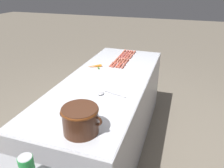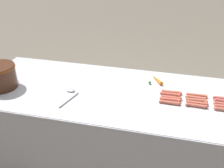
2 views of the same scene
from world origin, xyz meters
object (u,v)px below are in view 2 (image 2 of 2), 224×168
Objects in this scene: hot_dog_18 at (197,95)px; bean_pot at (0,75)px; hot_dog_11 at (171,97)px; serving_spoon at (70,93)px; hot_dog_6 at (197,103)px; hot_dog_7 at (170,100)px; hot_dog_14 at (196,98)px; carrot at (156,79)px; hot_dog_19 at (172,92)px; hot_dog_17 at (224,99)px; hot_dog_15 at (170,94)px; hot_dog_3 at (170,103)px; hot_dog_2 at (196,106)px; hot_dog_10 at (197,100)px.

bean_pot reaches higher than hot_dog_18.
hot_dog_11 is 0.74m from serving_spoon.
bean_pot is (-0.10, 1.47, 0.09)m from hot_dog_6.
hot_dog_11 is (0.03, -0.01, 0.00)m from hot_dog_7.
hot_dog_6 reaches higher than serving_spoon.
carrot is at bearing 55.90° from hot_dog_14.
hot_dog_11 is 0.50× the size of bean_pot.
hot_dog_14 and hot_dog_19 have the same top height.
hot_dog_7 is at bearing 105.55° from hot_dog_17.
hot_dog_14 is 1.00× the size of hot_dog_15.
hot_dog_3 is 0.57× the size of serving_spoon.
hot_dog_11 and hot_dog_17 have the same top height.
serving_spoon is at bearing 101.89° from hot_dog_15.
hot_dog_14 is 1.47m from bean_pot.
hot_dog_3 is 1.00× the size of hot_dog_6.
bean_pot reaches higher than hot_dog_11.
hot_dog_7 is at bearing 176.73° from hot_dog_19.
hot_dog_17 is at bearing -90.06° from hot_dog_18.
hot_dog_15 is 0.19m from hot_dog_18.
hot_dog_6 is 1.47m from bean_pot.
hot_dog_2 is at bearing 177.37° from hot_dog_18.
hot_dog_3 is at bearing 112.32° from hot_dog_10.
hot_dog_15 is at bearing 78.44° from hot_dog_10.
hot_dog_17 is 0.57× the size of serving_spoon.
hot_dog_3 is 0.20m from hot_dog_10.
hot_dog_6 is 0.94× the size of carrot.
hot_dog_18 is (0.14, -0.01, 0.00)m from hot_dog_2.
hot_dog_3 and hot_dog_11 have the same top height.
bean_pot reaches higher than serving_spoon.
hot_dog_3 is at bearing 121.19° from hot_dog_14.
hot_dog_3 is at bearing 127.75° from hot_dog_18.
hot_dog_18 is 0.18m from hot_dog_19.
carrot reaches higher than hot_dog_6.
hot_dog_19 is (0.07, 0.18, 0.00)m from hot_dog_10.
hot_dog_7 is 0.21m from hot_dog_18.
hot_dog_6 is at bearing -121.07° from hot_dog_19.
hot_dog_3 and hot_dog_18 have the same top height.
hot_dog_19 is 1.31m from bean_pot.
hot_dog_19 is (0.08, 0.00, 0.00)m from hot_dog_11.
hot_dog_6 is 1.00× the size of hot_dog_7.
hot_dog_3 is 1.28m from bean_pot.
hot_dog_6 is at bearing -100.38° from hot_dog_11.
hot_dog_10 is at bearing 110.02° from hot_dog_17.
hot_dog_11 and hot_dog_18 have the same top height.
hot_dog_15 is at bearing 68.46° from hot_dog_6.
hot_dog_14 and hot_dog_15 have the same top height.
carrot is at bearing 61.42° from hot_dog_18.
hot_dog_2 is 0.07m from hot_dog_10.
hot_dog_6 and hot_dog_18 have the same top height.
hot_dog_2 is 0.21m from hot_dog_15.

